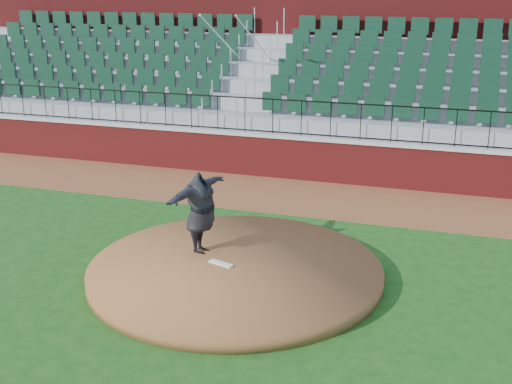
# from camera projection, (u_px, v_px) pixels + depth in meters

# --- Properties ---
(ground) EXTENTS (90.00, 90.00, 0.00)m
(ground) POSITION_uv_depth(u_px,v_px,m) (233.00, 277.00, 13.34)
(ground) COLOR #194814
(ground) RESTS_ON ground
(warning_track) EXTENTS (34.00, 3.20, 0.01)m
(warning_track) POSITION_uv_depth(u_px,v_px,m) (301.00, 196.00, 18.23)
(warning_track) COLOR brown
(warning_track) RESTS_ON ground
(field_wall) EXTENTS (34.00, 0.35, 1.20)m
(field_wall) POSITION_uv_depth(u_px,v_px,m) (315.00, 160.00, 19.50)
(field_wall) COLOR maroon
(field_wall) RESTS_ON ground
(wall_cap) EXTENTS (34.00, 0.45, 0.10)m
(wall_cap) POSITION_uv_depth(u_px,v_px,m) (315.00, 138.00, 19.30)
(wall_cap) COLOR #B7B7B7
(wall_cap) RESTS_ON field_wall
(wall_railing) EXTENTS (34.00, 0.05, 1.00)m
(wall_railing) POSITION_uv_depth(u_px,v_px,m) (316.00, 119.00, 19.13)
(wall_railing) COLOR black
(wall_railing) RESTS_ON wall_cap
(seating_stands) EXTENTS (34.00, 5.10, 4.60)m
(seating_stands) POSITION_uv_depth(u_px,v_px,m) (336.00, 87.00, 21.45)
(seating_stands) COLOR gray
(seating_stands) RESTS_ON ground
(concourse_wall) EXTENTS (34.00, 0.50, 5.50)m
(concourse_wall) POSITION_uv_depth(u_px,v_px,m) (352.00, 63.00, 23.85)
(concourse_wall) COLOR maroon
(concourse_wall) RESTS_ON ground
(pitchers_mound) EXTENTS (5.77, 5.77, 0.25)m
(pitchers_mound) POSITION_uv_depth(u_px,v_px,m) (235.00, 271.00, 13.28)
(pitchers_mound) COLOR brown
(pitchers_mound) RESTS_ON ground
(pitching_rubber) EXTENTS (0.54, 0.28, 0.04)m
(pitching_rubber) POSITION_uv_depth(u_px,v_px,m) (221.00, 263.00, 13.29)
(pitching_rubber) COLOR white
(pitching_rubber) RESTS_ON pitchers_mound
(pitcher) EXTENTS (0.86, 2.16, 1.71)m
(pitcher) POSITION_uv_depth(u_px,v_px,m) (201.00, 213.00, 13.65)
(pitcher) COLOR black
(pitcher) RESTS_ON pitchers_mound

